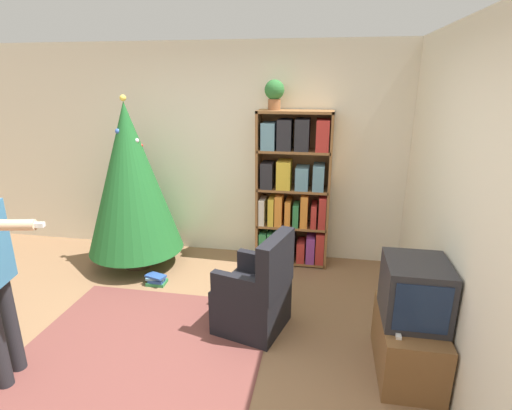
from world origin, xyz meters
TOP-DOWN VIEW (x-y plane):
  - ground_plane at (0.00, 0.00)m, footprint 14.00×14.00m
  - wall_back at (0.00, 2.33)m, footprint 8.00×0.10m
  - wall_right at (2.04, 0.00)m, footprint 0.10×8.00m
  - area_rug at (-0.38, 0.16)m, footprint 2.00×1.81m
  - bookshelf at (0.69, 2.07)m, footprint 0.86×0.34m
  - tv_stand at (1.75, 0.29)m, footprint 0.44×0.78m
  - television at (1.75, 0.29)m, footprint 0.45×0.50m
  - game_remote at (1.61, 0.06)m, footprint 0.04×0.12m
  - christmas_tree at (-1.14, 1.65)m, footprint 1.10×1.10m
  - armchair at (0.50, 0.63)m, footprint 0.70×0.69m
  - potted_plant at (0.45, 2.09)m, footprint 0.22×0.22m
  - book_pile_near_tree at (-0.72, 1.22)m, footprint 0.24×0.19m

SIDE VIEW (x-z plane):
  - ground_plane at x=0.00m, z-range 0.00..0.00m
  - area_rug at x=-0.38m, z-range 0.00..0.01m
  - book_pile_near_tree at x=-0.72m, z-range 0.00..0.11m
  - tv_stand at x=1.75m, z-range 0.00..0.46m
  - armchair at x=0.50m, z-range -0.14..0.78m
  - game_remote at x=1.61m, z-range 0.46..0.49m
  - television at x=1.75m, z-range 0.46..0.92m
  - bookshelf at x=0.69m, z-range -0.02..1.82m
  - christmas_tree at x=-1.14m, z-range 0.07..2.08m
  - wall_back at x=0.00m, z-range 0.00..2.60m
  - wall_right at x=2.04m, z-range 0.00..2.60m
  - potted_plant at x=0.45m, z-range 1.86..2.19m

